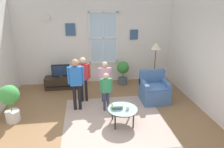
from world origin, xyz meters
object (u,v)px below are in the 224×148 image
floor_lamp (156,50)px  coffee_table (123,110)px  person_blue_shirt (76,79)px  potted_plant_corner (10,100)px  potted_plant_by_window (123,71)px  television (61,70)px  book_stack (117,106)px  tv_stand (62,82)px  remote_near_books (119,106)px  person_pink_shirt (105,77)px  cup (128,108)px  person_green_shirt (106,88)px  armchair (154,90)px  person_red_shirt (83,74)px

floor_lamp → coffee_table: bearing=-127.1°
person_blue_shirt → floor_lamp: (2.46, 0.99, 0.43)m
potted_plant_corner → potted_plant_by_window: bearing=32.2°
television → book_stack: (1.48, -2.31, -0.17)m
tv_stand → remote_near_books: size_ratio=7.74×
television → potted_plant_by_window: bearing=1.7°
person_pink_shirt → book_stack: bearing=-82.2°
cup → person_green_shirt: 0.87m
potted_plant_corner → person_green_shirt: bearing=4.7°
television → remote_near_books: bearing=-55.6°
cup → potted_plant_by_window: (0.36, 2.48, 0.04)m
cup → floor_lamp: floor_lamp is taller
tv_stand → person_pink_shirt: 1.85m
potted_plant_corner → armchair: bearing=8.8°
remote_near_books → book_stack: bearing=-143.3°
television → person_blue_shirt: 1.64m
book_stack → potted_plant_corner: potted_plant_corner is taller
television → coffee_table: (1.61, -2.36, -0.25)m
person_pink_shirt → person_green_shirt: bearing=-92.8°
coffee_table → floor_lamp: 2.49m
television → person_red_shirt: bearing=-55.3°
book_stack → person_green_shirt: bearing=106.4°
person_green_shirt → person_red_shirt: bearing=132.0°
remote_near_books → person_green_shirt: (-0.25, 0.58, 0.25)m
book_stack → television: bearing=122.7°
coffee_table → book_stack: (-0.13, 0.05, 0.08)m
tv_stand → coffee_table: size_ratio=1.46×
person_blue_shirt → potted_plant_corner: size_ratio=1.50×
tv_stand → coffee_table: (1.61, -2.37, 0.17)m
potted_plant_corner → floor_lamp: size_ratio=0.60×
book_stack → person_red_shirt: 1.51m
floor_lamp → cup: bearing=-124.1°
person_red_shirt → person_green_shirt: 0.87m
person_red_shirt → armchair: bearing=-6.8°
potted_plant_by_window → potted_plant_corner: bearing=-147.8°
person_red_shirt → potted_plant_by_window: (1.35, 1.12, -0.34)m
television → armchair: armchair is taller
potted_plant_corner → remote_near_books: bearing=-8.5°
book_stack → person_green_shirt: size_ratio=0.24×
armchair → cup: bearing=-132.5°
armchair → book_stack: armchair is taller
floor_lamp → person_red_shirt: bearing=-166.9°
tv_stand → television: bearing=-90.0°
armchair → cup: (-1.03, -1.12, 0.12)m
floor_lamp → person_blue_shirt: bearing=-157.9°
armchair → person_blue_shirt: person_blue_shirt is taller
remote_near_books → person_blue_shirt: bearing=143.7°
cup → person_red_shirt: person_red_shirt is taller
armchair → book_stack: 1.62m
armchair → person_pink_shirt: 1.49m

